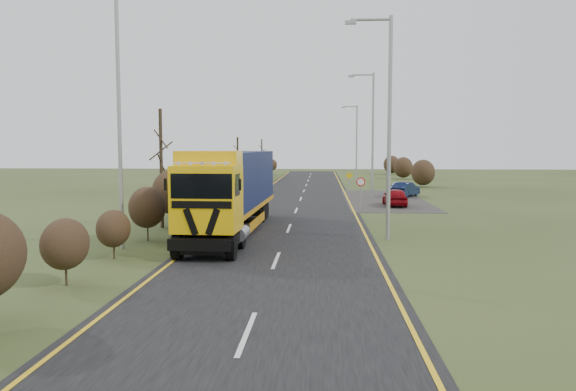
% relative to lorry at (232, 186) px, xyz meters
% --- Properties ---
extents(ground, '(160.00, 160.00, 0.00)m').
position_rel_lorry_xyz_m(ground, '(2.63, -2.43, -2.26)').
color(ground, '#313F1B').
rests_on(ground, ground).
extents(road, '(8.00, 120.00, 0.02)m').
position_rel_lorry_xyz_m(road, '(2.63, 7.57, -2.25)').
color(road, black).
rests_on(road, ground).
extents(layby, '(6.00, 18.00, 0.02)m').
position_rel_lorry_xyz_m(layby, '(9.13, 17.57, -2.25)').
color(layby, '#2E2C29').
rests_on(layby, ground).
extents(lane_markings, '(7.52, 116.00, 0.01)m').
position_rel_lorry_xyz_m(lane_markings, '(2.63, 7.26, -2.23)').
color(lane_markings, yellow).
rests_on(lane_markings, road).
extents(hedgerow, '(2.24, 102.04, 6.05)m').
position_rel_lorry_xyz_m(hedgerow, '(-3.37, 5.46, -0.64)').
color(hedgerow, black).
rests_on(hedgerow, ground).
extents(lorry, '(2.79, 14.36, 3.98)m').
position_rel_lorry_xyz_m(lorry, '(0.00, 0.00, 0.00)').
color(lorry, black).
rests_on(lorry, ground).
extents(car_red_hatchback, '(1.49, 3.67, 1.25)m').
position_rel_lorry_xyz_m(car_red_hatchback, '(9.38, 12.83, -1.64)').
color(car_red_hatchback, maroon).
rests_on(car_red_hatchback, ground).
extents(car_blue_sedan, '(2.97, 3.89, 1.23)m').
position_rel_lorry_xyz_m(car_blue_sedan, '(11.13, 20.00, -1.65)').
color(car_blue_sedan, black).
rests_on(car_blue_sedan, ground).
extents(streetlight_near, '(2.07, 0.20, 9.79)m').
position_rel_lorry_xyz_m(streetlight_near, '(7.09, -1.48, 3.16)').
color(streetlight_near, '#96999B').
rests_on(streetlight_near, ground).
extents(streetlight_mid, '(2.14, 0.20, 10.11)m').
position_rel_lorry_xyz_m(streetlight_mid, '(8.29, 19.92, 3.35)').
color(streetlight_mid, '#96999B').
rests_on(streetlight_mid, ground).
extents(streetlight_far, '(1.92, 0.18, 9.04)m').
position_rel_lorry_xyz_m(streetlight_far, '(8.31, 41.21, 2.72)').
color(streetlight_far, '#96999B').
rests_on(streetlight_far, ground).
extents(left_pole, '(0.16, 0.16, 10.43)m').
position_rel_lorry_xyz_m(left_pole, '(-3.83, -4.35, 2.96)').
color(left_pole, '#96999B').
rests_on(left_pole, ground).
extents(speed_sign, '(0.59, 0.10, 2.13)m').
position_rel_lorry_xyz_m(speed_sign, '(6.83, 10.36, -0.79)').
color(speed_sign, '#96999B').
rests_on(speed_sign, ground).
extents(warning_board, '(0.69, 0.11, 1.82)m').
position_rel_lorry_xyz_m(warning_board, '(6.83, 25.74, -1.16)').
color(warning_board, '#96999B').
rests_on(warning_board, ground).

